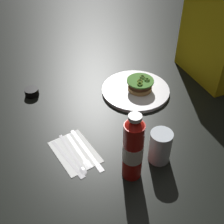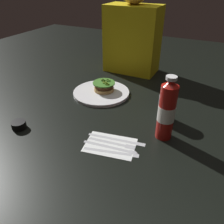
{
  "view_description": "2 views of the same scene",
  "coord_description": "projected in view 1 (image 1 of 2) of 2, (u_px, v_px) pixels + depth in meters",
  "views": [
    {
      "loc": [
        0.78,
        -0.34,
        0.77
      ],
      "look_at": [
        0.06,
        -0.03,
        0.09
      ],
      "focal_mm": 47.85,
      "sensor_mm": 36.0,
      "label": 1
    },
    {
      "loc": [
        0.4,
        -0.76,
        0.54
      ],
      "look_at": [
        0.06,
        -0.07,
        0.06
      ],
      "focal_mm": 36.32,
      "sensor_mm": 36.0,
      "label": 2
    }
  ],
  "objects": [
    {
      "name": "ground_plane",
      "position": [
        114.0,
        117.0,
        1.15
      ],
      "size": [
        3.0,
        3.0,
        0.0
      ],
      "primitive_type": "plane",
      "color": "black"
    },
    {
      "name": "dinner_plate",
      "position": [
        136.0,
        90.0,
        1.27
      ],
      "size": [
        0.29,
        0.29,
        0.01
      ],
      "primitive_type": "cylinder",
      "color": "white",
      "rests_on": "ground_plane"
    },
    {
      "name": "burger_sandwich",
      "position": [
        140.0,
        85.0,
        1.25
      ],
      "size": [
        0.11,
        0.11,
        0.05
      ],
      "color": "#B18649",
      "rests_on": "dinner_plate"
    },
    {
      "name": "ketchup_bottle",
      "position": [
        133.0,
        149.0,
        0.87
      ],
      "size": [
        0.06,
        0.06,
        0.25
      ],
      "color": "#AE1812",
      "rests_on": "ground_plane"
    },
    {
      "name": "water_glass",
      "position": [
        160.0,
        146.0,
        0.96
      ],
      "size": [
        0.07,
        0.07,
        0.12
      ],
      "primitive_type": "cylinder",
      "color": "silver",
      "rests_on": "ground_plane"
    },
    {
      "name": "condiment_cup",
      "position": [
        32.0,
        92.0,
        1.25
      ],
      "size": [
        0.06,
        0.06,
        0.03
      ],
      "primitive_type": "cylinder",
      "color": "black",
      "rests_on": "ground_plane"
    },
    {
      "name": "napkin",
      "position": [
        75.0,
        152.0,
        1.02
      ],
      "size": [
        0.2,
        0.15,
        0.0
      ],
      "primitive_type": "cube",
      "rotation": [
        0.0,
        0.0,
        0.18
      ],
      "color": "white",
      "rests_on": "ground_plane"
    },
    {
      "name": "butter_knife",
      "position": [
        69.0,
        160.0,
        0.98
      ],
      "size": [
        0.19,
        0.06,
        0.0
      ],
      "color": "silver",
      "rests_on": "napkin"
    },
    {
      "name": "spoon_utensil",
      "position": [
        76.0,
        159.0,
        0.99
      ],
      "size": [
        0.2,
        0.04,
        0.0
      ],
      "color": "silver",
      "rests_on": "napkin"
    },
    {
      "name": "fork_utensil",
      "position": [
        80.0,
        153.0,
        1.01
      ],
      "size": [
        0.18,
        0.04,
        0.0
      ],
      "color": "silver",
      "rests_on": "napkin"
    },
    {
      "name": "steak_knife",
      "position": [
        88.0,
        152.0,
        1.01
      ],
      "size": [
        0.22,
        0.05,
        0.0
      ],
      "color": "silver",
      "rests_on": "napkin"
    },
    {
      "name": "diner_person",
      "position": [
        221.0,
        26.0,
        1.22
      ],
      "size": [
        0.31,
        0.18,
        0.54
      ],
      "color": "gold",
      "rests_on": "ground_plane"
    }
  ]
}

